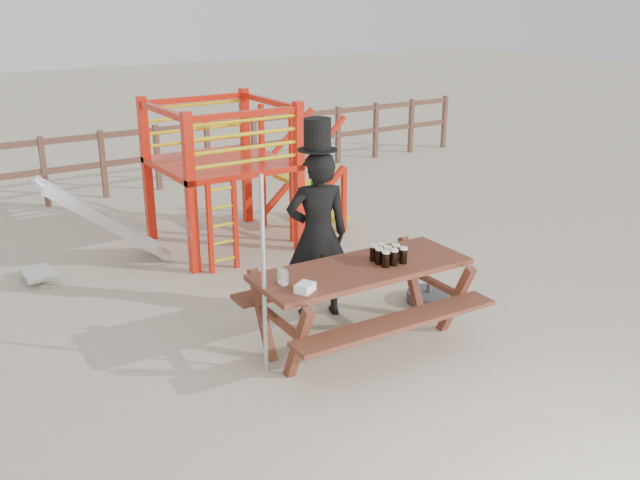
{
  "coord_description": "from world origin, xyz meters",
  "views": [
    {
      "loc": [
        -3.92,
        -5.4,
        3.49
      ],
      "look_at": [
        0.06,
        0.8,
        0.91
      ],
      "focal_mm": 40.0,
      "sensor_mm": 36.0,
      "label": 1
    }
  ],
  "objects": [
    {
      "name": "stout_pints",
      "position": [
        0.32,
        -0.06,
        0.95
      ],
      "size": [
        0.3,
        0.3,
        0.17
      ],
      "color": "black",
      "rests_on": "picnic_table"
    },
    {
      "name": "back_fence",
      "position": [
        0.0,
        7.0,
        0.74
      ],
      "size": [
        15.09,
        0.09,
        1.2
      ],
      "color": "brown",
      "rests_on": "ground"
    },
    {
      "name": "playground_fort",
      "position": [
        0.12,
        3.58,
        1.07
      ],
      "size": [
        4.71,
        1.84,
        2.1
      ],
      "color": "red",
      "rests_on": "ground"
    },
    {
      "name": "paper_bag",
      "position": [
        -0.77,
        -0.24,
        0.91
      ],
      "size": [
        0.23,
        0.21,
        0.08
      ],
      "primitive_type": "cube",
      "rotation": [
        0.0,
        0.0,
        0.51
      ],
      "color": "white",
      "rests_on": "picnic_table"
    },
    {
      "name": "man_with_hat",
      "position": [
        0.07,
        0.86,
        1.0
      ],
      "size": [
        0.8,
        0.66,
        2.24
      ],
      "rotation": [
        0.0,
        0.0,
        2.8
      ],
      "color": "black",
      "rests_on": "ground"
    },
    {
      "name": "parasol_base",
      "position": [
        1.35,
        0.42,
        0.06
      ],
      "size": [
        0.52,
        0.52,
        0.22
      ],
      "color": "#37373C",
      "rests_on": "ground"
    },
    {
      "name": "ground",
      "position": [
        0.0,
        0.0,
        0.0
      ],
      "size": [
        60.0,
        60.0,
        0.0
      ],
      "primitive_type": "plane",
      "color": "tan",
      "rests_on": "ground"
    },
    {
      "name": "picnic_table",
      "position": [
        0.04,
        -0.01,
        0.55
      ],
      "size": [
        2.27,
        1.6,
        0.87
      ],
      "rotation": [
        0.0,
        0.0,
        -0.03
      ],
      "color": "brown",
      "rests_on": "ground"
    },
    {
      "name": "metal_pole",
      "position": [
        -1.05,
        0.03,
        0.98
      ],
      "size": [
        0.04,
        0.04,
        1.96
      ],
      "primitive_type": "cylinder",
      "color": "#B2B2B7",
      "rests_on": "ground"
    },
    {
      "name": "empty_glasses",
      "position": [
        -0.86,
        0.02,
        0.93
      ],
      "size": [
        0.08,
        0.14,
        0.15
      ],
      "color": "silver",
      "rests_on": "picnic_table"
    }
  ]
}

